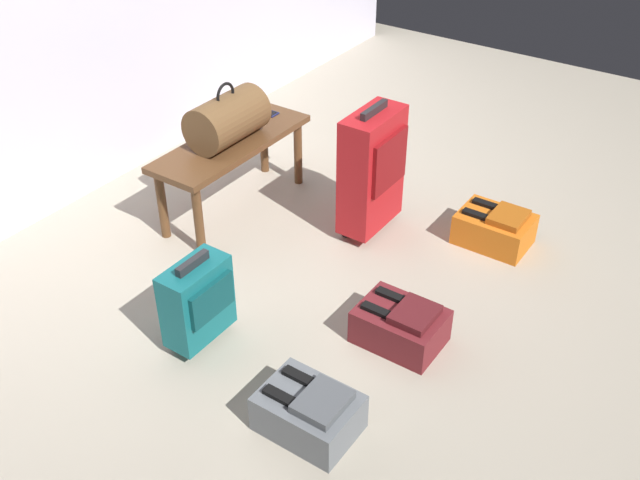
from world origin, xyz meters
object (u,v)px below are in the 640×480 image
duffel_bag_brown (227,119)px  backpack_maroon (401,325)px  suitcase_small_teal (198,301)px  suitcase_upright_red (372,170)px  backpack_grey (309,412)px  cell_phone (266,112)px  backpack_orange (495,228)px  bench (232,151)px

duffel_bag_brown → backpack_maroon: size_ratio=1.16×
suitcase_small_teal → suitcase_upright_red: bearing=-7.2°
backpack_grey → duffel_bag_brown: bearing=50.1°
duffel_bag_brown → backpack_maroon: duffel_bag_brown is taller
suitcase_small_teal → cell_phone: bearing=26.0°
cell_phone → backpack_orange: size_ratio=0.38×
cell_phone → backpack_grey: cell_phone is taller
suitcase_upright_red → backpack_grey: 1.48m
bench → backpack_maroon: (-0.45, -1.34, -0.28)m
suitcase_upright_red → backpack_orange: size_ratio=1.95×
backpack_grey → backpack_maroon: (0.65, -0.05, 0.00)m
cell_phone → backpack_grey: size_ratio=0.38×
backpack_grey → backpack_maroon: 0.65m
suitcase_upright_red → suitcase_small_teal: bearing=172.8°
duffel_bag_brown → suitcase_upright_red: (0.26, -0.76, -0.19)m
cell_phone → suitcase_upright_red: suitcase_upright_red is taller
bench → suitcase_small_teal: size_ratio=2.17×
backpack_grey → backpack_orange: 1.62m
duffel_bag_brown → backpack_maroon: bearing=-108.0°
duffel_bag_brown → suitcase_upright_red: bearing=-70.9°
suitcase_small_teal → backpack_maroon: (0.51, -0.74, -0.15)m
bench → suitcase_upright_red: size_ratio=1.35×
suitcase_small_teal → backpack_orange: suitcase_small_teal is taller
duffel_bag_brown → bench: bearing=0.0°
suitcase_upright_red → backpack_orange: bearing=-66.5°
suitcase_small_teal → backpack_grey: (-0.14, -0.69, -0.15)m
duffel_bag_brown → backpack_grey: size_ratio=1.16×
suitcase_small_teal → backpack_orange: bearing=-27.6°
duffel_bag_brown → backpack_grey: (-1.08, -1.30, -0.48)m
suitcase_small_teal → backpack_maroon: size_ratio=1.21×
cell_phone → backpack_orange: 1.48m
suitcase_small_teal → backpack_maroon: 0.91m
suitcase_upright_red → backpack_maroon: size_ratio=1.95×
bench → backpack_orange: bench is taller
cell_phone → suitcase_small_teal: (-1.34, -0.66, -0.20)m
bench → backpack_maroon: bench is taller
duffel_bag_brown → backpack_grey: 1.76m
duffel_bag_brown → suitcase_upright_red: 0.82m
backpack_maroon → suitcase_upright_red: bearing=40.0°
suitcase_upright_red → backpack_grey: suitcase_upright_red is taller
bench → suitcase_upright_red: suitcase_upright_red is taller
suitcase_upright_red → backpack_maroon: 0.96m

